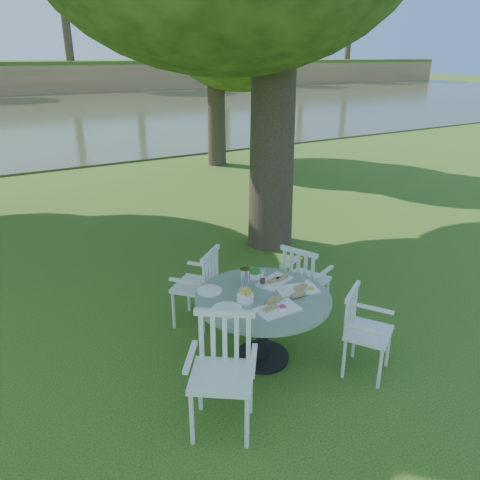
% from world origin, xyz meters
% --- Properties ---
extents(ground, '(140.00, 140.00, 0.00)m').
position_xyz_m(ground, '(0.00, 0.00, 0.00)').
color(ground, '#22430E').
rests_on(ground, ground).
extents(table, '(1.35, 1.35, 0.73)m').
position_xyz_m(table, '(-0.42, -0.95, 0.58)').
color(table, black).
rests_on(table, ground).
extents(chair_ne, '(0.58, 0.60, 0.92)m').
position_xyz_m(chair_ne, '(0.42, -0.51, 0.54)').
color(chair_ne, silver).
rests_on(chair_ne, ground).
extents(chair_nw, '(0.64, 0.63, 0.92)m').
position_xyz_m(chair_nw, '(-0.63, -0.02, 0.54)').
color(chair_nw, silver).
rests_on(chair_nw, ground).
extents(chair_sw, '(0.69, 0.68, 1.00)m').
position_xyz_m(chair_sw, '(-1.18, -1.51, 0.59)').
color(chair_sw, silver).
rests_on(chair_sw, ground).
extents(chair_se, '(0.59, 0.58, 0.87)m').
position_xyz_m(chair_se, '(0.29, -1.58, 0.51)').
color(chair_se, silver).
rests_on(chair_se, ground).
extents(tableware, '(1.17, 0.90, 0.21)m').
position_xyz_m(tableware, '(-0.43, -0.86, 0.77)').
color(tableware, white).
rests_on(tableware, table).
extents(river, '(100.00, 28.00, 0.12)m').
position_xyz_m(river, '(0.00, 23.00, 0.00)').
color(river, '#363D24').
rests_on(river, ground).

